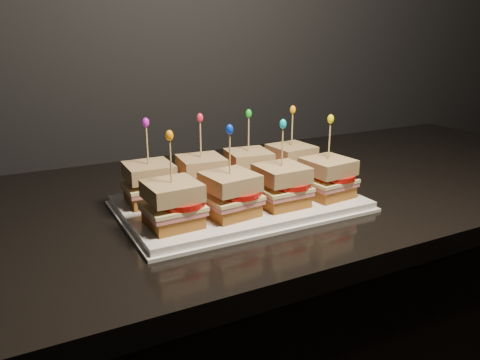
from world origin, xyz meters
name	(u,v)px	position (x,y,z in m)	size (l,w,h in m)	color
granite_slab	(160,213)	(0.03, 1.65, 0.87)	(2.27, 0.72, 0.04)	black
platter	(240,203)	(0.15, 1.56, 0.90)	(0.43, 0.27, 0.02)	white
platter_rim	(240,206)	(0.15, 1.56, 0.89)	(0.44, 0.28, 0.01)	white
sandwich_0_bread_bot	(150,196)	(0.00, 1.62, 0.92)	(0.08, 0.08, 0.02)	brown
sandwich_0_ham	(150,188)	(0.00, 1.62, 0.93)	(0.09, 0.08, 0.01)	#C46668
sandwich_0_cheese	(150,185)	(0.00, 1.62, 0.94)	(0.09, 0.09, 0.01)	#F2E295
sandwich_0_tomato	(157,181)	(0.01, 1.62, 0.95)	(0.08, 0.08, 0.01)	#B0110B
sandwich_0_bread_top	(149,171)	(0.00, 1.62, 0.97)	(0.08, 0.08, 0.03)	brown
sandwich_0_pick	(147,148)	(0.00, 1.62, 1.01)	(0.00, 0.00, 0.09)	tan
sandwich_0_frill	(146,122)	(0.00, 1.62, 1.06)	(0.01, 0.01, 0.02)	#BE15C1
sandwich_1_bread_bot	(202,188)	(0.10, 1.62, 0.92)	(0.08, 0.08, 0.02)	brown
sandwich_1_ham	(202,181)	(0.10, 1.62, 0.93)	(0.09, 0.08, 0.01)	#C46668
sandwich_1_cheese	(201,177)	(0.10, 1.62, 0.94)	(0.09, 0.09, 0.01)	#F2E295
sandwich_1_tomato	(208,173)	(0.12, 1.62, 0.95)	(0.08, 0.08, 0.01)	#B0110B
sandwich_1_bread_top	(201,164)	(0.10, 1.62, 0.97)	(0.08, 0.08, 0.03)	brown
sandwich_1_pick	(201,142)	(0.10, 1.62, 1.01)	(0.00, 0.00, 0.09)	tan
sandwich_1_frill	(200,118)	(0.10, 1.62, 1.06)	(0.01, 0.01, 0.02)	red
sandwich_2_bread_bot	(248,181)	(0.21, 1.62, 0.92)	(0.08, 0.08, 0.02)	brown
sandwich_2_ham	(248,173)	(0.21, 1.62, 0.93)	(0.09, 0.08, 0.01)	#C46668
sandwich_2_cheese	(248,170)	(0.21, 1.62, 0.94)	(0.09, 0.09, 0.01)	#F2E295
sandwich_2_tomato	(255,167)	(0.22, 1.62, 0.95)	(0.08, 0.08, 0.01)	#B0110B
sandwich_2_bread_top	(248,158)	(0.21, 1.62, 0.97)	(0.08, 0.08, 0.03)	brown
sandwich_2_pick	(249,136)	(0.21, 1.62, 1.01)	(0.00, 0.00, 0.09)	tan
sandwich_2_frill	(249,113)	(0.21, 1.62, 1.06)	(0.01, 0.01, 0.02)	green
sandwich_3_bread_bot	(291,174)	(0.31, 1.62, 0.92)	(0.08, 0.08, 0.02)	brown
sandwich_3_ham	(291,167)	(0.31, 1.62, 0.93)	(0.09, 0.08, 0.01)	#C46668
sandwich_3_cheese	(291,164)	(0.31, 1.62, 0.94)	(0.09, 0.09, 0.01)	#F2E295
sandwich_3_tomato	(297,160)	(0.32, 1.62, 0.95)	(0.08, 0.08, 0.01)	#B0110B
sandwich_3_bread_top	(291,152)	(0.31, 1.62, 0.97)	(0.08, 0.08, 0.03)	brown
sandwich_3_pick	(292,131)	(0.31, 1.62, 1.01)	(0.00, 0.00, 0.09)	tan
sandwich_3_frill	(293,110)	(0.31, 1.62, 1.06)	(0.01, 0.01, 0.02)	orange
sandwich_4_bread_bot	(173,219)	(0.00, 1.50, 0.92)	(0.08, 0.08, 0.02)	brown
sandwich_4_ham	(173,210)	(0.00, 1.50, 0.93)	(0.09, 0.08, 0.01)	#C46668
sandwich_4_cheese	(173,206)	(0.00, 1.50, 0.94)	(0.09, 0.09, 0.01)	#F2E295
sandwich_4_tomato	(181,202)	(0.01, 1.49, 0.95)	(0.08, 0.08, 0.01)	#B0110B
sandwich_4_bread_top	(172,191)	(0.00, 1.50, 0.97)	(0.08, 0.08, 0.03)	brown
sandwich_4_pick	(171,164)	(0.00, 1.50, 1.01)	(0.00, 0.00, 0.09)	tan
sandwich_4_frill	(169,135)	(0.00, 1.50, 1.06)	(0.01, 0.01, 0.02)	orange
sandwich_5_bread_bot	(230,208)	(0.10, 1.50, 0.92)	(0.08, 0.08, 0.02)	brown
sandwich_5_ham	(230,200)	(0.10, 1.50, 0.93)	(0.09, 0.08, 0.01)	#C46668
sandwich_5_cheese	(230,196)	(0.10, 1.50, 0.94)	(0.09, 0.09, 0.01)	#F2E295
sandwich_5_tomato	(238,192)	(0.12, 1.49, 0.95)	(0.08, 0.08, 0.01)	#B0110B
sandwich_5_bread_top	(230,182)	(0.10, 1.50, 0.97)	(0.08, 0.08, 0.03)	brown
sandwich_5_pick	(230,156)	(0.10, 1.50, 1.01)	(0.00, 0.00, 0.09)	tan
sandwich_5_frill	(230,129)	(0.10, 1.50, 1.06)	(0.01, 0.01, 0.02)	#062DD6
sandwich_6_bread_bot	(281,199)	(0.21, 1.50, 0.92)	(0.08, 0.08, 0.02)	brown
sandwich_6_ham	(281,191)	(0.21, 1.50, 0.93)	(0.09, 0.08, 0.01)	#C46668
sandwich_6_cheese	(281,187)	(0.21, 1.50, 0.94)	(0.09, 0.09, 0.01)	#F2E295
sandwich_6_tomato	(289,183)	(0.22, 1.49, 0.95)	(0.08, 0.08, 0.01)	#B0110B
sandwich_6_bread_top	(282,173)	(0.21, 1.50, 0.97)	(0.08, 0.08, 0.03)	brown
sandwich_6_pick	(282,149)	(0.21, 1.50, 1.01)	(0.00, 0.00, 0.09)	tan
sandwich_6_frill	(283,124)	(0.21, 1.50, 1.06)	(0.01, 0.01, 0.02)	#07B9C4
sandwich_7_bread_bot	(326,190)	(0.31, 1.50, 0.92)	(0.08, 0.08, 0.02)	brown
sandwich_7_ham	(327,183)	(0.31, 1.50, 0.93)	(0.09, 0.08, 0.01)	#C46668
sandwich_7_cheese	(327,179)	(0.31, 1.50, 0.94)	(0.09, 0.09, 0.01)	#F2E295
sandwich_7_tomato	(334,175)	(0.32, 1.49, 0.95)	(0.08, 0.08, 0.01)	#B0110B
sandwich_7_bread_top	(328,166)	(0.31, 1.50, 0.97)	(0.08, 0.08, 0.03)	brown
sandwich_7_pick	(329,143)	(0.31, 1.50, 1.01)	(0.00, 0.00, 0.09)	tan
sandwich_7_frill	(331,119)	(0.31, 1.50, 1.06)	(0.01, 0.01, 0.02)	#EFE600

